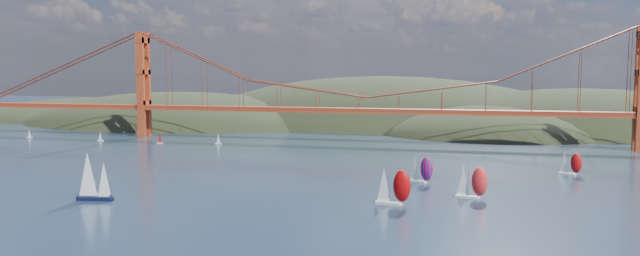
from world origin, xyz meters
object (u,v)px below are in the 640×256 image
object	(u,v)px
sloop_navy	(93,177)
racer_1	(471,182)
racer_0	(392,186)
racer_3	(570,163)
racer_rwb	(420,169)

from	to	relation	value
sloop_navy	racer_1	bearing A→B (deg)	5.03
racer_0	racer_3	xyz separation A→B (m)	(51.79, 61.63, -1.03)
racer_rwb	racer_3	bearing A→B (deg)	53.84
sloop_navy	racer_1	distance (m)	103.20
sloop_navy	racer_rwb	distance (m)	96.64
sloop_navy	racer_rwb	world-z (taller)	sloop_navy
racer_0	racer_1	xyz separation A→B (m)	(19.82, 13.53, -0.33)
racer_rwb	racer_1	bearing A→B (deg)	-28.96
sloop_navy	racer_3	world-z (taller)	sloop_navy
racer_3	racer_rwb	bearing A→B (deg)	-129.66
racer_0	racer_3	world-z (taller)	racer_0
racer_rwb	racer_0	bearing A→B (deg)	-73.04
racer_1	racer_0	bearing A→B (deg)	-132.82
racer_1	racer_rwb	size ratio (longest dim) A/B	1.06
sloop_navy	racer_3	bearing A→B (deg)	19.51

